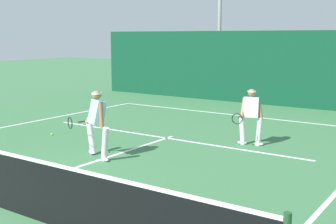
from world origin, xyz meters
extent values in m
cube|color=white|center=(0.00, 10.80, 0.00)|extent=(10.68, 0.10, 0.01)
cube|color=white|center=(0.00, 6.11, 0.00)|extent=(8.71, 0.10, 0.01)
cube|color=white|center=(0.00, 3.20, 0.00)|extent=(0.10, 6.40, 0.01)
cylinder|color=silver|center=(0.19, 3.24, 0.42)|extent=(0.34, 0.26, 0.85)
cylinder|color=silver|center=(-0.58, 3.57, 0.42)|extent=(0.40, 0.28, 0.85)
ellipsoid|color=white|center=(0.19, 3.24, 0.04)|extent=(0.28, 0.20, 0.09)
ellipsoid|color=white|center=(-0.58, 3.57, 0.04)|extent=(0.28, 0.20, 0.09)
cube|color=#9EDBEA|center=(-0.20, 3.41, 1.13)|extent=(0.54, 0.50, 0.63)
cylinder|color=#9E704C|center=(0.03, 3.31, 1.11)|extent=(0.19, 0.16, 0.65)
cylinder|color=#9E704C|center=(-0.42, 3.50, 1.11)|extent=(0.27, 0.46, 0.58)
sphere|color=#9E704C|center=(-0.20, 3.41, 1.56)|extent=(0.22, 0.22, 0.22)
cylinder|color=white|center=(-0.20, 3.41, 1.60)|extent=(0.32, 0.32, 0.04)
cylinder|color=black|center=(-0.56, 3.29, 0.88)|extent=(0.13, 0.25, 0.03)
torus|color=black|center=(-0.70, 2.98, 0.88)|extent=(0.28, 0.14, 0.29)
cylinder|color=silver|center=(2.60, 6.79, 0.39)|extent=(0.21, 0.18, 0.79)
cylinder|color=silver|center=(2.16, 6.67, 0.39)|extent=(0.23, 0.19, 0.79)
ellipsoid|color=white|center=(2.60, 6.79, 0.04)|extent=(0.28, 0.18, 0.09)
ellipsoid|color=white|center=(2.16, 6.67, 0.04)|extent=(0.28, 0.18, 0.09)
cube|color=silver|center=(2.38, 6.73, 1.06)|extent=(0.46, 0.35, 0.56)
cylinder|color=#9E704C|center=(2.59, 6.79, 1.03)|extent=(0.22, 0.14, 0.61)
cylinder|color=#9E704C|center=(2.16, 6.67, 1.03)|extent=(0.21, 0.45, 0.53)
sphere|color=#9E704C|center=(2.38, 6.73, 1.45)|extent=(0.21, 0.21, 0.21)
cylinder|color=white|center=(2.38, 6.73, 1.49)|extent=(0.28, 0.28, 0.04)
cylinder|color=black|center=(2.18, 6.41, 0.82)|extent=(0.10, 0.26, 0.03)
torus|color=black|center=(2.27, 6.08, 0.82)|extent=(0.29, 0.10, 0.29)
sphere|color=#D1E033|center=(-3.10, 4.46, 0.03)|extent=(0.07, 0.07, 0.07)
cube|color=#0E4129|center=(0.00, 13.96, 1.60)|extent=(18.08, 0.12, 3.20)
cylinder|color=#9EA39E|center=(-3.42, 15.71, 3.08)|extent=(0.18, 0.18, 6.16)
camera|label=1|loc=(7.33, -4.50, 2.97)|focal=48.01mm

